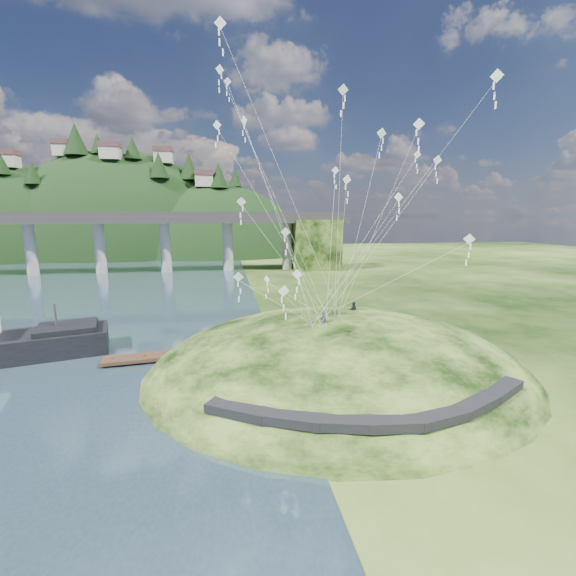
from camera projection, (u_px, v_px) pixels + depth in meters
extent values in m
plane|color=black|center=(253.00, 384.00, 32.48)|extent=(320.00, 320.00, 0.00)
ellipsoid|color=black|center=(337.00, 384.00, 35.99)|extent=(36.00, 32.00, 13.00)
cube|color=black|center=(238.00, 409.00, 24.11)|extent=(4.32, 3.62, 0.71)
cube|color=black|center=(290.00, 417.00, 22.98)|extent=(4.10, 2.97, 0.61)
cube|color=black|center=(343.00, 422.00, 22.50)|extent=(3.85, 2.37, 0.62)
cube|color=black|center=(395.00, 422.00, 22.56)|extent=(3.62, 1.83, 0.66)
cube|color=black|center=(440.00, 416.00, 23.24)|extent=(3.82, 2.27, 0.68)
cube|color=black|center=(475.00, 403.00, 24.63)|extent=(4.11, 2.97, 0.71)
cube|color=black|center=(500.00, 389.00, 26.61)|extent=(4.26, 3.43, 0.66)
cube|color=#2D2B2B|center=(15.00, 220.00, 89.85)|extent=(160.00, 9.00, 1.60)
cube|color=#2D2B2B|center=(14.00, 214.00, 89.59)|extent=(160.00, 0.40, 1.20)
cube|color=#2D2B2B|center=(24.00, 214.00, 93.76)|extent=(160.00, 0.40, 1.20)
cylinder|color=gray|center=(30.00, 248.00, 91.45)|extent=(2.60, 2.60, 13.00)
cylinder|color=gray|center=(100.00, 247.00, 93.96)|extent=(2.60, 2.60, 13.00)
cylinder|color=gray|center=(165.00, 246.00, 96.47)|extent=(2.60, 2.60, 13.00)
cylinder|color=gray|center=(228.00, 246.00, 98.99)|extent=(2.60, 2.60, 13.00)
cylinder|color=gray|center=(287.00, 245.00, 101.50)|extent=(2.60, 2.60, 13.00)
cube|color=black|center=(315.00, 244.00, 102.72)|extent=(12.00, 11.00, 13.00)
ellipsoid|color=black|center=(10.00, 278.00, 137.64)|extent=(84.00, 60.00, 80.00)
ellipsoid|color=black|center=(125.00, 268.00, 149.25)|extent=(96.00, 68.00, 88.00)
ellipsoid|color=black|center=(217.00, 279.00, 147.91)|extent=(76.00, 56.00, 72.00)
cone|color=black|center=(1.00, 164.00, 119.48)|extent=(5.08, 5.08, 6.69)
cone|color=black|center=(32.00, 173.00, 120.56)|extent=(5.29, 5.29, 6.96)
cone|color=black|center=(75.00, 139.00, 128.31)|extent=(8.01, 8.01, 10.54)
cone|color=black|center=(98.00, 144.00, 129.15)|extent=(4.97, 4.97, 6.54)
cone|color=black|center=(132.00, 147.00, 129.27)|extent=(5.83, 5.83, 7.67)
cone|color=black|center=(159.00, 165.00, 127.04)|extent=(6.47, 6.47, 8.51)
cone|color=black|center=(189.00, 166.00, 135.11)|extent=(7.13, 7.13, 9.38)
cone|color=black|center=(218.00, 175.00, 132.56)|extent=(6.56, 6.56, 8.63)
cone|color=black|center=(235.00, 178.00, 138.98)|extent=(4.88, 4.88, 6.42)
cube|color=beige|center=(8.00, 161.00, 123.96)|extent=(6.00, 5.00, 4.00)
cube|color=brown|center=(7.00, 153.00, 123.47)|extent=(6.40, 5.40, 1.60)
cube|color=beige|center=(64.00, 151.00, 131.35)|extent=(6.00, 5.00, 4.00)
cube|color=brown|center=(63.00, 142.00, 130.85)|extent=(6.40, 5.40, 1.60)
cube|color=beige|center=(110.00, 153.00, 126.66)|extent=(6.00, 5.00, 4.00)
cube|color=brown|center=(110.00, 145.00, 126.17)|extent=(6.40, 5.40, 1.60)
cube|color=beige|center=(164.00, 158.00, 135.09)|extent=(6.00, 5.00, 4.00)
cube|color=brown|center=(163.00, 150.00, 134.60)|extent=(6.40, 5.40, 1.60)
cube|color=beige|center=(204.00, 181.00, 133.07)|extent=(6.00, 5.00, 4.00)
cube|color=brown|center=(204.00, 173.00, 132.58)|extent=(6.40, 5.40, 1.60)
cube|color=black|center=(67.00, 327.00, 39.55)|extent=(6.53, 5.87, 0.55)
cylinder|color=#2D2B2B|center=(56.00, 317.00, 38.95)|extent=(0.22, 0.22, 2.77)
cube|color=#382117|center=(176.00, 354.00, 38.15)|extent=(13.80, 3.72, 0.34)
cylinder|color=#382117|center=(113.00, 363.00, 36.59)|extent=(0.29, 0.29, 0.97)
cylinder|color=#382117|center=(145.00, 360.00, 37.39)|extent=(0.29, 0.29, 0.97)
cylinder|color=#382117|center=(177.00, 357.00, 38.19)|extent=(0.29, 0.29, 0.97)
cylinder|color=#382117|center=(206.00, 354.00, 38.99)|extent=(0.29, 0.29, 0.97)
cylinder|color=#382117|center=(235.00, 351.00, 39.79)|extent=(0.29, 0.29, 0.97)
imported|color=#262933|center=(324.00, 312.00, 32.92)|extent=(0.78, 0.72, 1.79)
imported|color=#262933|center=(353.00, 302.00, 37.63)|extent=(0.97, 0.86, 1.68)
cube|color=white|center=(343.00, 90.00, 25.30)|extent=(0.70, 0.26, 0.68)
cube|color=white|center=(343.00, 98.00, 25.39)|extent=(0.09, 0.03, 0.41)
cube|color=white|center=(343.00, 106.00, 25.49)|extent=(0.09, 0.03, 0.41)
cube|color=white|center=(343.00, 114.00, 25.58)|extent=(0.09, 0.03, 0.41)
cube|color=white|center=(284.00, 291.00, 26.93)|extent=(0.82, 0.37, 0.86)
cube|color=white|center=(284.00, 300.00, 27.04)|extent=(0.10, 0.08, 0.51)
cube|color=white|center=(284.00, 308.00, 27.16)|extent=(0.10, 0.08, 0.51)
cube|color=white|center=(284.00, 317.00, 27.27)|extent=(0.10, 0.08, 0.51)
cube|color=white|center=(399.00, 197.00, 36.02)|extent=(0.60, 0.72, 0.88)
cube|color=white|center=(398.00, 204.00, 36.13)|extent=(0.11, 0.09, 0.52)
cube|color=white|center=(398.00, 211.00, 36.25)|extent=(0.11, 0.09, 0.52)
cube|color=white|center=(397.00, 218.00, 36.36)|extent=(0.11, 0.09, 0.52)
cube|color=white|center=(297.00, 274.00, 27.52)|extent=(0.68, 0.44, 0.76)
cube|color=white|center=(297.00, 282.00, 27.62)|extent=(0.10, 0.05, 0.45)
cube|color=white|center=(297.00, 289.00, 27.72)|extent=(0.10, 0.05, 0.45)
cube|color=white|center=(297.00, 297.00, 27.82)|extent=(0.10, 0.05, 0.45)
cube|color=white|center=(241.00, 202.00, 34.03)|extent=(0.83, 0.31, 0.81)
cube|color=white|center=(242.00, 209.00, 34.14)|extent=(0.11, 0.04, 0.49)
cube|color=white|center=(242.00, 215.00, 34.25)|extent=(0.11, 0.04, 0.49)
cube|color=white|center=(242.00, 222.00, 34.36)|extent=(0.11, 0.04, 0.49)
cube|color=white|center=(497.00, 76.00, 25.68)|extent=(0.63, 0.64, 0.82)
cube|color=white|center=(496.00, 86.00, 25.79)|extent=(0.11, 0.07, 0.49)
cube|color=white|center=(495.00, 95.00, 25.90)|extent=(0.11, 0.07, 0.49)
cube|color=white|center=(494.00, 105.00, 26.01)|extent=(0.11, 0.07, 0.49)
cube|color=white|center=(382.00, 133.00, 31.76)|extent=(0.83, 0.29, 0.81)
cube|color=white|center=(381.00, 141.00, 31.87)|extent=(0.11, 0.06, 0.48)
cube|color=white|center=(381.00, 148.00, 31.98)|extent=(0.11, 0.06, 0.48)
cube|color=white|center=(381.00, 156.00, 32.09)|extent=(0.11, 0.06, 0.48)
cube|color=white|center=(267.00, 279.00, 38.41)|extent=(0.56, 0.62, 0.79)
cube|color=white|center=(267.00, 285.00, 38.52)|extent=(0.09, 0.08, 0.46)
cube|color=white|center=(267.00, 290.00, 38.62)|extent=(0.09, 0.08, 0.46)
cube|color=white|center=(267.00, 296.00, 38.72)|extent=(0.09, 0.08, 0.46)
cube|color=white|center=(220.00, 23.00, 26.23)|extent=(0.83, 0.19, 0.83)
cube|color=white|center=(221.00, 32.00, 26.34)|extent=(0.11, 0.03, 0.48)
cube|color=white|center=(221.00, 42.00, 26.45)|extent=(0.11, 0.03, 0.48)
cube|color=white|center=(221.00, 51.00, 26.56)|extent=(0.11, 0.03, 0.48)
cube|color=white|center=(335.00, 170.00, 40.07)|extent=(0.74, 0.31, 0.77)
cube|color=white|center=(335.00, 176.00, 40.17)|extent=(0.10, 0.03, 0.45)
cube|color=white|center=(335.00, 181.00, 40.27)|extent=(0.10, 0.03, 0.45)
cube|color=white|center=(335.00, 187.00, 40.37)|extent=(0.10, 0.03, 0.45)
cube|color=white|center=(419.00, 124.00, 29.88)|extent=(0.78, 0.48, 0.88)
cube|color=white|center=(418.00, 132.00, 29.99)|extent=(0.11, 0.06, 0.51)
cube|color=white|center=(418.00, 141.00, 30.11)|extent=(0.11, 0.06, 0.51)
cube|color=white|center=(417.00, 149.00, 30.22)|extent=(0.11, 0.06, 0.51)
cube|color=white|center=(417.00, 154.00, 38.08)|extent=(0.72, 0.26, 0.73)
cube|color=white|center=(417.00, 160.00, 38.18)|extent=(0.10, 0.02, 0.43)
cube|color=white|center=(417.00, 165.00, 38.27)|extent=(0.10, 0.02, 0.43)
cube|color=white|center=(416.00, 171.00, 38.37)|extent=(0.10, 0.02, 0.43)
cube|color=white|center=(228.00, 81.00, 36.13)|extent=(0.73, 0.21, 0.72)
cube|color=white|center=(228.00, 87.00, 36.22)|extent=(0.09, 0.05, 0.42)
cube|color=white|center=(228.00, 93.00, 36.32)|extent=(0.09, 0.05, 0.42)
cube|color=white|center=(228.00, 99.00, 36.41)|extent=(0.09, 0.05, 0.42)
cube|color=white|center=(438.00, 160.00, 32.84)|extent=(0.81, 0.24, 0.80)
cube|color=white|center=(437.00, 167.00, 32.94)|extent=(0.11, 0.05, 0.47)
cube|color=white|center=(437.00, 174.00, 33.05)|extent=(0.11, 0.05, 0.47)
cube|color=white|center=(436.00, 181.00, 33.15)|extent=(0.11, 0.05, 0.47)
cube|color=white|center=(238.00, 277.00, 31.95)|extent=(0.87, 0.28, 0.85)
cube|color=white|center=(238.00, 284.00, 32.06)|extent=(0.11, 0.06, 0.50)
cube|color=white|center=(239.00, 291.00, 32.17)|extent=(0.11, 0.06, 0.50)
cube|color=white|center=(239.00, 299.00, 32.29)|extent=(0.11, 0.06, 0.50)
cube|color=white|center=(285.00, 232.00, 32.46)|extent=(0.81, 0.26, 0.79)
cube|color=white|center=(286.00, 239.00, 32.57)|extent=(0.11, 0.04, 0.47)
cube|color=white|center=(286.00, 246.00, 32.67)|extent=(0.11, 0.04, 0.47)
cube|color=white|center=(286.00, 252.00, 32.78)|extent=(0.11, 0.04, 0.47)
cube|color=white|center=(347.00, 180.00, 28.75)|extent=(0.72, 0.23, 0.72)
cube|color=white|center=(347.00, 187.00, 28.85)|extent=(0.09, 0.06, 0.42)
cube|color=white|center=(347.00, 194.00, 28.94)|extent=(0.09, 0.06, 0.42)
cube|color=white|center=(346.00, 201.00, 29.04)|extent=(0.09, 0.06, 0.42)
cube|color=white|center=(469.00, 239.00, 30.09)|extent=(0.77, 0.47, 0.85)
cube|color=white|center=(469.00, 247.00, 30.20)|extent=(0.11, 0.05, 0.50)
cube|color=white|center=(468.00, 255.00, 30.31)|extent=(0.11, 0.05, 0.50)
cube|color=white|center=(467.00, 262.00, 30.43)|extent=(0.11, 0.05, 0.50)
cube|color=white|center=(244.00, 120.00, 33.50)|extent=(0.48, 0.62, 0.72)
cube|color=white|center=(244.00, 127.00, 33.60)|extent=(0.09, 0.07, 0.43)
cube|color=white|center=(244.00, 133.00, 33.70)|extent=(0.09, 0.07, 0.43)
cube|color=white|center=(245.00, 139.00, 33.80)|extent=(0.09, 0.07, 0.43)
cube|color=white|center=(220.00, 69.00, 32.37)|extent=(0.72, 0.32, 0.76)
cube|color=white|center=(220.00, 76.00, 32.47)|extent=(0.09, 0.07, 0.44)
cube|color=white|center=(220.00, 83.00, 32.57)|extent=(0.09, 0.07, 0.44)
cube|color=white|center=(220.00, 90.00, 32.67)|extent=(0.09, 0.07, 0.44)
cube|color=white|center=(217.00, 125.00, 30.54)|extent=(0.69, 0.31, 0.72)
cube|color=white|center=(217.00, 132.00, 30.64)|extent=(0.10, 0.04, 0.42)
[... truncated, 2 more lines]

